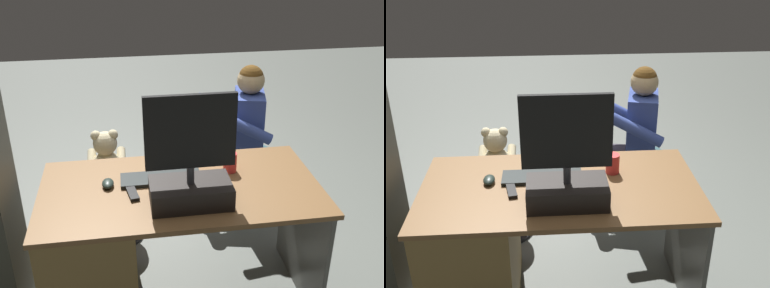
% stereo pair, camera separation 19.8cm
% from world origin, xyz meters
% --- Properties ---
extents(ground_plane, '(10.00, 10.00, 0.00)m').
position_xyz_m(ground_plane, '(0.00, 0.00, 0.00)').
color(ground_plane, '#5A5F58').
extents(desk, '(1.43, 0.74, 0.74)m').
position_xyz_m(desk, '(0.38, 0.41, 0.40)').
color(desk, brown).
rests_on(desk, ground_plane).
extents(monitor, '(0.42, 0.23, 0.55)m').
position_xyz_m(monitor, '(-0.03, 0.56, 0.89)').
color(monitor, black).
rests_on(monitor, desk).
extents(keyboard, '(0.42, 0.14, 0.02)m').
position_xyz_m(keyboard, '(0.09, 0.32, 0.75)').
color(keyboard, black).
rests_on(keyboard, desk).
extents(computer_mouse, '(0.06, 0.10, 0.04)m').
position_xyz_m(computer_mouse, '(0.37, 0.35, 0.76)').
color(computer_mouse, '#212C26').
rests_on(computer_mouse, desk).
extents(cup, '(0.07, 0.07, 0.11)m').
position_xyz_m(cup, '(-0.29, 0.28, 0.80)').
color(cup, red).
rests_on(cup, desk).
extents(tv_remote, '(0.07, 0.16, 0.02)m').
position_xyz_m(tv_remote, '(0.25, 0.44, 0.75)').
color(tv_remote, black).
rests_on(tv_remote, desk).
extents(office_chair_teddy, '(0.45, 0.45, 0.43)m').
position_xyz_m(office_chair_teddy, '(0.40, -0.27, 0.26)').
color(office_chair_teddy, black).
rests_on(office_chair_teddy, ground_plane).
extents(teddy_bear, '(0.25, 0.25, 0.35)m').
position_xyz_m(teddy_bear, '(0.40, -0.28, 0.59)').
color(teddy_bear, '#C7B88F').
rests_on(teddy_bear, office_chair_teddy).
extents(visitor_chair, '(0.48, 0.48, 0.43)m').
position_xyz_m(visitor_chair, '(-0.61, -0.50, 0.26)').
color(visitor_chair, black).
rests_on(visitor_chair, ground_plane).
extents(person, '(0.55, 0.54, 1.10)m').
position_xyz_m(person, '(-0.53, -0.48, 0.65)').
color(person, '#35478F').
rests_on(person, ground_plane).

